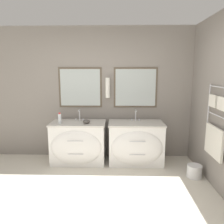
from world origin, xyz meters
TOP-DOWN VIEW (x-y plane):
  - ground_plane at (0.00, 0.00)m, footprint 16.00×16.00m
  - wall_back at (0.00, 2.03)m, footprint 5.10×0.17m
  - wall_right at (1.78, 0.90)m, footprint 0.13×4.01m
  - vanity_left at (-0.46, 1.64)m, footprint 1.03×0.67m
  - vanity_right at (0.63, 1.64)m, footprint 1.03×0.67m
  - faucet_left at (-0.46, 1.82)m, footprint 0.17×0.14m
  - faucet_right at (0.63, 1.82)m, footprint 0.17×0.14m
  - toiletry_bottle at (-0.79, 1.58)m, footprint 0.06×0.06m
  - amenity_bowl at (-0.29, 1.56)m, footprint 0.13×0.13m
  - waste_bin at (1.56, 1.07)m, footprint 0.24×0.24m

SIDE VIEW (x-z plane):
  - ground_plane at x=0.00m, z-range 0.00..0.00m
  - waste_bin at x=1.56m, z-range 0.01..0.22m
  - vanity_left at x=-0.46m, z-range 0.01..0.80m
  - vanity_right at x=0.63m, z-range 0.01..0.80m
  - amenity_bowl at x=-0.29m, z-range 0.79..0.87m
  - toiletry_bottle at x=-0.79m, z-range 0.78..0.98m
  - faucet_left at x=-0.46m, z-range 0.79..1.01m
  - faucet_right at x=0.63m, z-range 0.79..1.01m
  - wall_right at x=1.78m, z-range -0.01..2.59m
  - wall_back at x=0.00m, z-range 0.00..2.60m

